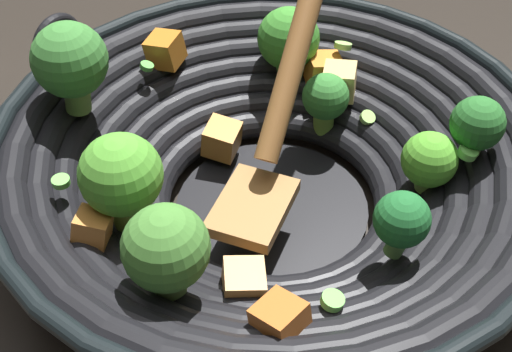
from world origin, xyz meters
TOP-DOWN VIEW (x-y plane):
  - ground_plane at (0.00, 0.00)m, footprint 4.00×4.00m
  - wok at (-0.00, -0.00)m, footprint 0.43×0.43m

SIDE VIEW (x-z plane):
  - ground_plane at x=0.00m, z-range 0.00..0.00m
  - wok at x=0.00m, z-range -0.07..0.18m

